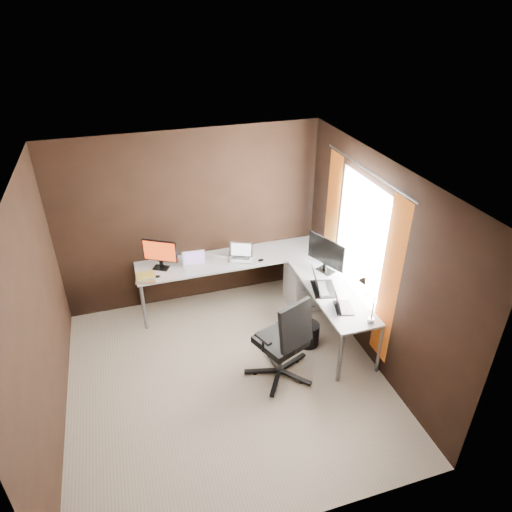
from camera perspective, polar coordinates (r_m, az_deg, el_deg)
The scene contains 15 objects.
room at distance 4.91m, azimuth -0.44°, elevation -3.18°, with size 3.60×3.60×2.50m.
desk at distance 6.14m, azimuth 1.40°, elevation -2.25°, with size 2.65×2.25×0.73m.
drawer_pedestal at distance 6.61m, azimuth 5.88°, elevation -3.68°, with size 0.42×0.50×0.60m, color silver.
monitor_left at distance 6.18m, azimuth -11.92°, elevation 0.40°, with size 0.42×0.26×0.41m.
monitor_right at distance 6.02m, azimuth 8.78°, elevation 0.34°, with size 0.26×0.57×0.50m.
laptop_white at distance 6.23m, azimuth -7.69°, elevation -0.96°, with size 0.32×0.24×0.21m.
laptop_silver at distance 6.36m, azimuth -1.94°, elevation 0.07°, with size 0.38×0.34×0.21m.
laptop_black_big at distance 5.76m, azimuth 8.12°, elevation -3.71°, with size 0.37×0.46×0.26m.
laptop_black_small at distance 5.49m, azimuth 10.61°, elevation -6.08°, with size 0.27×0.33×0.19m.
book_stack at distance 6.07m, azimuth -13.64°, elevation -2.60°, with size 0.28×0.24×0.08m.
mouse_left at distance 6.09m, azimuth -12.23°, elevation -2.52°, with size 0.08×0.05×0.03m, color black.
mouse_corner at distance 6.31m, azimuth 0.61°, elevation -0.51°, with size 0.09×0.06×0.03m, color black.
desk_lamp at distance 5.18m, azimuth 13.66°, elevation -4.75°, with size 0.19×0.21×0.56m.
office_chair at distance 5.42m, azimuth 3.32°, elevation -12.11°, with size 0.63×0.67×1.13m.
wastebasket at distance 5.98m, azimuth 6.58°, elevation -9.69°, with size 0.27×0.27×0.31m, color black.
Camera 1 is at (-0.84, -3.84, 4.00)m, focal length 32.00 mm.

